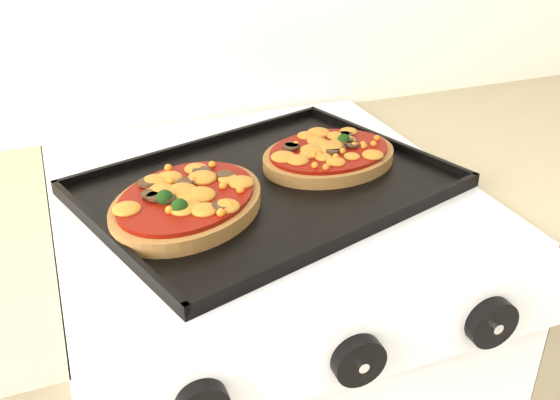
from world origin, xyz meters
name	(u,v)px	position (x,y,z in m)	size (l,w,h in m)	color
control_panel	(357,347)	(0.00, 1.39, 0.85)	(0.60, 0.02, 0.09)	white
knob_center	(359,361)	(-0.01, 1.37, 0.85)	(0.06, 0.06, 0.02)	black
knob_right	(491,323)	(0.17, 1.37, 0.85)	(0.06, 0.06, 0.02)	black
baking_tray	(268,184)	(0.00, 1.68, 0.92)	(0.50, 0.37, 0.02)	black
pizza_left	(187,200)	(-0.13, 1.64, 0.94)	(0.24, 0.18, 0.03)	brown
pizza_right	(329,154)	(0.11, 1.71, 0.94)	(0.22, 0.17, 0.03)	brown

